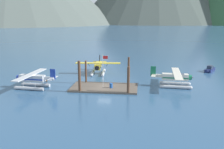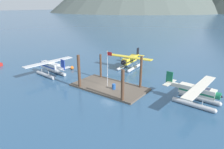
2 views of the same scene
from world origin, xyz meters
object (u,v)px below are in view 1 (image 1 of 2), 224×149
object	(u,v)px
seaplane_cream_stbd_fwd	(175,79)
boat_navy_open_east	(210,70)
fuel_drum	(111,86)
seaplane_yellow_bow_left	(98,67)
seaplane_silver_port_aft	(32,80)
flagpole	(104,67)
mooring_buoy	(46,80)

from	to	relation	value
seaplane_cream_stbd_fwd	boat_navy_open_east	world-z (taller)	seaplane_cream_stbd_fwd
fuel_drum	seaplane_yellow_bow_left	bearing A→B (deg)	110.49
seaplane_silver_port_aft	boat_navy_open_east	bearing A→B (deg)	26.83
flagpole	seaplane_silver_port_aft	distance (m)	13.57
flagpole	fuel_drum	size ratio (longest dim) A/B	6.87
seaplane_cream_stbd_fwd	boat_navy_open_east	bearing A→B (deg)	54.75
boat_navy_open_east	flagpole	bearing A→B (deg)	-143.65
seaplane_yellow_bow_left	seaplane_silver_port_aft	bearing A→B (deg)	-128.06
mooring_buoy	boat_navy_open_east	bearing A→B (deg)	20.57
flagpole	mooring_buoy	xyz separation A→B (m)	(-12.66, 3.76, -3.68)
mooring_buoy	seaplane_yellow_bow_left	xyz separation A→B (m)	(9.57, 7.97, 1.20)
seaplane_silver_port_aft	fuel_drum	bearing A→B (deg)	3.63
flagpole	boat_navy_open_east	xyz separation A→B (m)	(23.60, 17.37, -3.57)
mooring_buoy	seaplane_silver_port_aft	size ratio (longest dim) A/B	0.07
fuel_drum	mooring_buoy	bearing A→B (deg)	163.74
seaplane_silver_port_aft	seaplane_cream_stbd_fwd	xyz separation A→B (m)	(26.60, 4.10, 0.00)
flagpole	mooring_buoy	distance (m)	13.71
flagpole	fuel_drum	distance (m)	3.63
fuel_drum	boat_navy_open_east	bearing A→B (deg)	38.62
fuel_drum	mooring_buoy	xyz separation A→B (m)	(-14.08, 4.11, -0.36)
fuel_drum	seaplane_cream_stbd_fwd	bearing A→B (deg)	14.92
mooring_buoy	seaplane_silver_port_aft	bearing A→B (deg)	-96.97
seaplane_silver_port_aft	boat_navy_open_east	size ratio (longest dim) A/B	2.38
fuel_drum	boat_navy_open_east	xyz separation A→B (m)	(22.18, 17.72, -0.25)
mooring_buoy	seaplane_cream_stbd_fwd	world-z (taller)	seaplane_cream_stbd_fwd
mooring_buoy	seaplane_silver_port_aft	xyz separation A→B (m)	(-0.62, -5.04, 1.20)
seaplane_cream_stbd_fwd	seaplane_yellow_bow_left	bearing A→B (deg)	151.52
seaplane_yellow_bow_left	seaplane_cream_stbd_fwd	bearing A→B (deg)	-28.48
fuel_drum	seaplane_silver_port_aft	size ratio (longest dim) A/B	0.08
fuel_drum	seaplane_cream_stbd_fwd	distance (m)	12.34
seaplane_silver_port_aft	flagpole	bearing A→B (deg)	5.51
boat_navy_open_east	seaplane_silver_port_aft	bearing A→B (deg)	-153.17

